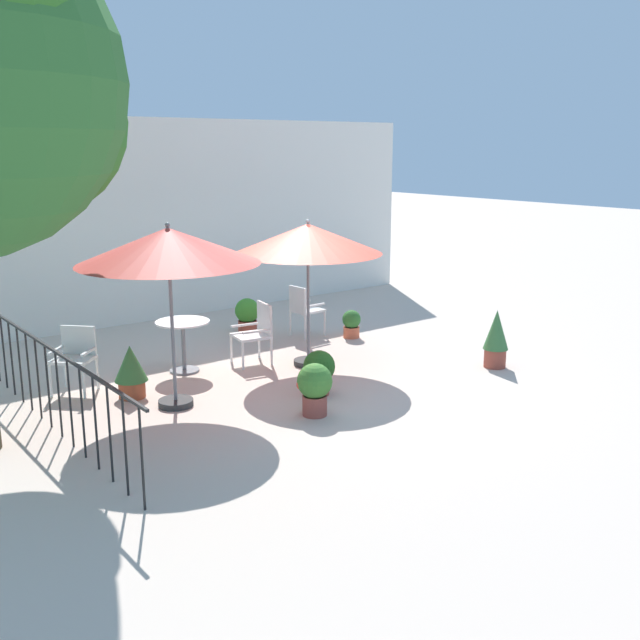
# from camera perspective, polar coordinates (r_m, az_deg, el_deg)

# --- Properties ---
(ground_plane) EXTENTS (60.00, 60.00, 0.00)m
(ground_plane) POSITION_cam_1_polar(r_m,az_deg,el_deg) (10.63, -0.95, -4.16)
(ground_plane) COLOR beige
(villa_facade) EXTENTS (11.50, 0.30, 3.69)m
(villa_facade) POSITION_cam_1_polar(r_m,az_deg,el_deg) (14.13, -12.28, 7.58)
(villa_facade) COLOR white
(villa_facade) RESTS_ON ground
(terrace_railing) EXTENTS (0.03, 5.07, 1.01)m
(terrace_railing) POSITION_cam_1_polar(r_m,az_deg,el_deg) (8.85, -20.05, -4.04)
(terrace_railing) COLOR black
(terrace_railing) RESTS_ON ground
(patio_umbrella_0) EXTENTS (2.22, 2.22, 2.31)m
(patio_umbrella_0) POSITION_cam_1_polar(r_m,az_deg,el_deg) (9.05, -11.66, 5.56)
(patio_umbrella_0) COLOR #2D2D2D
(patio_umbrella_0) RESTS_ON ground
(patio_umbrella_1) EXTENTS (2.16, 2.16, 2.17)m
(patio_umbrella_1) POSITION_cam_1_polar(r_m,az_deg,el_deg) (10.65, -0.94, 6.24)
(patio_umbrella_1) COLOR #2D2D2D
(patio_umbrella_1) RESTS_ON ground
(cafe_table_0) EXTENTS (0.78, 0.78, 0.75)m
(cafe_table_0) POSITION_cam_1_polar(r_m,az_deg,el_deg) (10.77, -10.56, -1.25)
(cafe_table_0) COLOR white
(cafe_table_0) RESTS_ON ground
(patio_chair_0) EXTENTS (0.50, 0.46, 0.89)m
(patio_chair_0) POSITION_cam_1_polar(r_m,az_deg,el_deg) (12.51, -1.26, 0.98)
(patio_chair_0) COLOR white
(patio_chair_0) RESTS_ON ground
(patio_chair_1) EXTENTS (0.57, 0.57, 0.91)m
(patio_chair_1) POSITION_cam_1_polar(r_m,az_deg,el_deg) (11.05, -4.95, -0.76)
(patio_chair_1) COLOR white
(patio_chair_1) RESTS_ON ground
(patio_chair_2) EXTENTS (0.66, 0.66, 0.87)m
(patio_chair_2) POSITION_cam_1_polar(r_m,az_deg,el_deg) (10.25, -18.43, -2.49)
(patio_chair_2) COLOR silver
(patio_chair_2) RESTS_ON ground
(potted_plant_0) EXTENTS (0.42, 0.42, 0.60)m
(potted_plant_0) POSITION_cam_1_polar(r_m,az_deg,el_deg) (9.66, -0.07, -3.88)
(potted_plant_0) COLOR #A9493C
(potted_plant_0) RESTS_ON ground
(potted_plant_1) EXTENTS (0.43, 0.43, 0.60)m
(potted_plant_1) POSITION_cam_1_polar(r_m,az_deg,el_deg) (12.95, -5.65, 0.46)
(potted_plant_1) COLOR #AE4936
(potted_plant_1) RESTS_ON ground
(potted_plant_2) EXTENTS (0.37, 0.37, 0.87)m
(potted_plant_2) POSITION_cam_1_polar(r_m,az_deg,el_deg) (11.11, 13.48, -1.32)
(potted_plant_2) COLOR #954334
(potted_plant_2) RESTS_ON ground
(potted_plant_3) EXTENTS (0.43, 0.43, 0.65)m
(potted_plant_3) POSITION_cam_1_polar(r_m,az_deg,el_deg) (8.93, -0.44, -5.15)
(potted_plant_3) COLOR #95463B
(potted_plant_3) RESTS_ON ground
(potted_plant_4) EXTENTS (0.32, 0.32, 0.48)m
(potted_plant_4) POSITION_cam_1_polar(r_m,az_deg,el_deg) (12.54, 2.45, -0.26)
(potted_plant_4) COLOR #CF6242
(potted_plant_4) RESTS_ON ground
(potted_plant_5) EXTENTS (0.43, 0.43, 0.70)m
(potted_plant_5) POSITION_cam_1_polar(r_m,az_deg,el_deg) (9.84, -14.45, -3.73)
(potted_plant_5) COLOR #A0472A
(potted_plant_5) RESTS_ON ground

